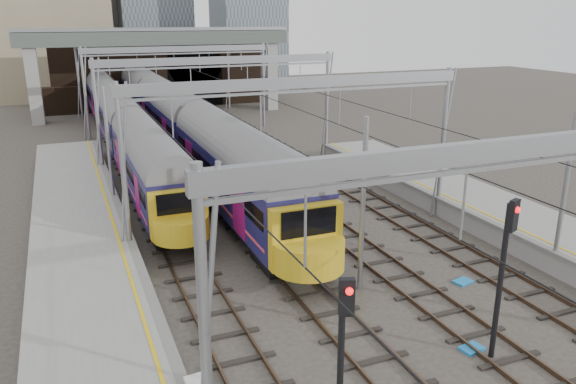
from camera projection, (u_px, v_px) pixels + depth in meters
name	position (u px, v px, depth m)	size (l,w,h in m)	color
ground	(386.00, 312.00, 20.89)	(160.00, 160.00, 0.00)	#38332D
platform_left	(92.00, 320.00, 19.26)	(4.32, 55.00, 1.12)	gray
tracks	(255.00, 196.00, 34.12)	(14.40, 80.00, 0.22)	#4C3828
overhead_line	(222.00, 76.00, 37.86)	(16.80, 80.00, 8.00)	gray
retaining_wall	(163.00, 70.00, 65.91)	(28.00, 2.75, 9.00)	black
overbridge	(158.00, 47.00, 59.28)	(28.00, 3.00, 9.25)	gray
train_main	(154.00, 101.00, 53.31)	(3.11, 71.72, 5.24)	black
train_second	(120.00, 120.00, 45.40)	(2.71, 46.95, 4.69)	black
signal_near_left	(342.00, 349.00, 13.05)	(0.39, 0.47, 5.00)	black
signal_near_centre	(504.00, 262.00, 17.09)	(0.42, 0.49, 5.40)	black
equip_cover_a	(472.00, 348.00, 18.51)	(0.76, 0.54, 0.09)	#1975C0
equip_cover_b	(319.00, 242.00, 27.10)	(0.89, 0.63, 0.10)	#1975C0
equip_cover_c	(463.00, 282.00, 23.14)	(0.76, 0.54, 0.09)	#1975C0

